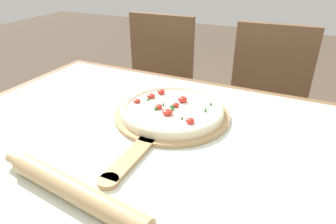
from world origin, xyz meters
The scene contains 7 objects.
dining_table centered at (0.00, 0.00, 0.62)m, with size 1.22×0.91×0.73m.
towel_cloth centered at (0.00, 0.00, 0.73)m, with size 1.14×0.83×0.00m.
pizza_peel centered at (0.05, 0.09, 0.74)m, with size 0.36×0.55×0.01m.
pizza centered at (0.05, 0.12, 0.76)m, with size 0.32×0.32×0.04m.
rolling_pin centered at (0.02, -0.30, 0.76)m, with size 0.45×0.09×0.05m.
chair_left centered at (-0.35, 0.77, 0.53)m, with size 0.41×0.41×0.90m.
chair_right centered at (0.26, 0.77, 0.53)m, with size 0.42×0.42×0.90m.
Camera 1 is at (0.39, -0.64, 1.19)m, focal length 32.00 mm.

